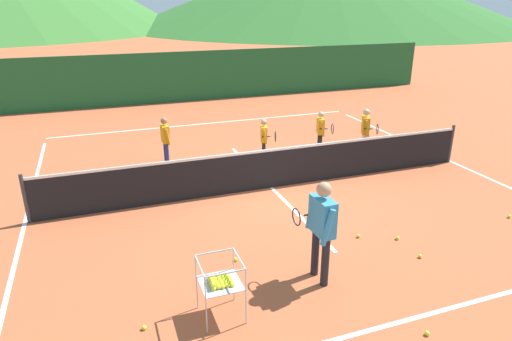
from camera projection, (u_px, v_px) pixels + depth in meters
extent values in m
plane|color=#B25633|center=(271.00, 187.00, 10.79)|extent=(120.00, 120.00, 0.00)
cube|color=white|center=(404.00, 321.00, 6.35)|extent=(10.72, 0.08, 0.01)
cube|color=white|center=(208.00, 123.00, 16.22)|extent=(10.72, 0.08, 0.01)
cube|color=white|center=(25.00, 223.00, 9.09)|extent=(0.08, 11.25, 0.01)
cube|color=white|center=(451.00, 161.00, 12.49)|extent=(0.08, 11.25, 0.01)
cube|color=white|center=(271.00, 187.00, 10.79)|extent=(0.08, 6.25, 0.01)
cylinder|color=#333338|center=(25.00, 199.00, 8.93)|extent=(0.08, 0.08, 1.05)
cylinder|color=#333338|center=(451.00, 144.00, 12.28)|extent=(0.08, 0.08, 1.05)
cube|color=black|center=(272.00, 170.00, 10.63)|extent=(10.45, 0.02, 0.92)
cube|color=white|center=(272.00, 150.00, 10.45)|extent=(10.45, 0.03, 0.06)
cylinder|color=black|center=(325.00, 262.00, 7.01)|extent=(0.13, 0.13, 0.84)
cylinder|color=black|center=(315.00, 252.00, 7.29)|extent=(0.13, 0.13, 0.84)
cube|color=#338CBF|center=(323.00, 216.00, 6.89)|extent=(0.25, 0.51, 0.59)
sphere|color=tan|center=(324.00, 189.00, 6.73)|extent=(0.23, 0.23, 0.23)
cylinder|color=#338CBF|center=(328.00, 227.00, 6.63)|extent=(0.23, 0.10, 0.58)
cylinder|color=#338CBF|center=(311.00, 211.00, 7.14)|extent=(0.18, 0.09, 0.58)
torus|color=#262628|center=(296.00, 217.00, 7.07)|extent=(0.03, 0.29, 0.29)
cylinder|color=black|center=(310.00, 214.00, 7.16)|extent=(0.22, 0.03, 0.03)
cylinder|color=navy|center=(166.00, 152.00, 12.24)|extent=(0.10, 0.10, 0.65)
cylinder|color=navy|center=(167.00, 155.00, 12.03)|extent=(0.10, 0.10, 0.65)
cube|color=orange|center=(165.00, 134.00, 11.94)|extent=(0.19, 0.39, 0.46)
sphere|color=#996B4C|center=(164.00, 121.00, 11.81)|extent=(0.18, 0.18, 0.18)
cylinder|color=orange|center=(166.00, 132.00, 12.16)|extent=(0.18, 0.07, 0.45)
cylinder|color=orange|center=(168.00, 137.00, 11.76)|extent=(0.14, 0.07, 0.45)
cylinder|color=black|center=(263.00, 150.00, 12.46)|extent=(0.09, 0.09, 0.60)
cylinder|color=black|center=(264.00, 153.00, 12.24)|extent=(0.09, 0.09, 0.60)
cube|color=orange|center=(264.00, 134.00, 12.16)|extent=(0.27, 0.39, 0.42)
sphere|color=tan|center=(264.00, 122.00, 12.05)|extent=(0.17, 0.17, 0.17)
cylinder|color=orange|center=(265.00, 133.00, 12.37)|extent=(0.17, 0.11, 0.41)
cylinder|color=orange|center=(265.00, 137.00, 11.98)|extent=(0.14, 0.10, 0.41)
torus|color=#262628|center=(275.00, 136.00, 11.99)|extent=(0.11, 0.28, 0.29)
cylinder|color=black|center=(266.00, 137.00, 11.98)|extent=(0.22, 0.10, 0.03)
cylinder|color=black|center=(319.00, 143.00, 13.07)|extent=(0.09, 0.09, 0.62)
cylinder|color=black|center=(320.00, 145.00, 12.85)|extent=(0.09, 0.09, 0.62)
cube|color=orange|center=(321.00, 126.00, 12.77)|extent=(0.28, 0.41, 0.44)
sphere|color=#DBAD84|center=(321.00, 115.00, 12.65)|extent=(0.17, 0.17, 0.17)
cylinder|color=orange|center=(321.00, 125.00, 12.98)|extent=(0.18, 0.12, 0.43)
cylinder|color=orange|center=(323.00, 129.00, 12.58)|extent=(0.14, 0.10, 0.43)
torus|color=#262628|center=(332.00, 129.00, 12.59)|extent=(0.11, 0.28, 0.29)
cylinder|color=black|center=(324.00, 129.00, 12.58)|extent=(0.22, 0.10, 0.03)
cylinder|color=silver|center=(363.00, 143.00, 12.91)|extent=(0.10, 0.10, 0.68)
cylinder|color=silver|center=(364.00, 146.00, 12.67)|extent=(0.10, 0.10, 0.68)
cube|color=orange|center=(365.00, 125.00, 12.58)|extent=(0.35, 0.45, 0.48)
sphere|color=#DBAD84|center=(367.00, 112.00, 12.45)|extent=(0.19, 0.19, 0.19)
cylinder|color=orange|center=(367.00, 124.00, 12.80)|extent=(0.20, 0.15, 0.47)
cylinder|color=orange|center=(368.00, 128.00, 12.37)|extent=(0.16, 0.13, 0.47)
torus|color=#262628|center=(377.00, 129.00, 12.35)|extent=(0.15, 0.27, 0.29)
cylinder|color=black|center=(368.00, 129.00, 12.38)|extent=(0.21, 0.12, 0.03)
cylinder|color=#B7B7BC|center=(197.00, 282.00, 6.46)|extent=(0.02, 0.02, 0.89)
cylinder|color=#B7B7BC|center=(234.00, 275.00, 6.64)|extent=(0.02, 0.02, 0.89)
cylinder|color=#B7B7BC|center=(206.00, 306.00, 5.97)|extent=(0.02, 0.02, 0.89)
cylinder|color=#B7B7BC|center=(246.00, 297.00, 6.15)|extent=(0.02, 0.02, 0.89)
cube|color=#B7B7BC|center=(220.00, 283.00, 6.27)|extent=(0.56, 0.56, 0.01)
cube|color=#B7B7BC|center=(214.00, 252.00, 6.39)|extent=(0.56, 0.02, 0.02)
cube|color=#B7B7BC|center=(225.00, 273.00, 5.90)|extent=(0.56, 0.02, 0.02)
cube|color=#B7B7BC|center=(200.00, 266.00, 6.06)|extent=(0.02, 0.56, 0.02)
cube|color=#B7B7BC|center=(239.00, 258.00, 6.23)|extent=(0.02, 0.56, 0.02)
sphere|color=yellow|center=(214.00, 288.00, 6.10)|extent=(0.07, 0.07, 0.07)
sphere|color=yellow|center=(213.00, 285.00, 6.16)|extent=(0.07, 0.07, 0.07)
sphere|color=yellow|center=(211.00, 283.00, 6.21)|extent=(0.07, 0.07, 0.07)
sphere|color=yellow|center=(210.00, 280.00, 6.27)|extent=(0.07, 0.07, 0.07)
sphere|color=yellow|center=(209.00, 278.00, 6.33)|extent=(0.07, 0.07, 0.07)
sphere|color=yellow|center=(219.00, 287.00, 6.13)|extent=(0.07, 0.07, 0.07)
sphere|color=yellow|center=(217.00, 285.00, 6.19)|extent=(0.07, 0.07, 0.07)
sphere|color=yellow|center=(216.00, 282.00, 6.23)|extent=(0.07, 0.07, 0.07)
sphere|color=yellow|center=(214.00, 279.00, 6.29)|extent=(0.07, 0.07, 0.07)
sphere|color=yellow|center=(213.00, 277.00, 6.35)|extent=(0.07, 0.07, 0.07)
sphere|color=yellow|center=(223.00, 287.00, 6.14)|extent=(0.07, 0.07, 0.07)
sphere|color=yellow|center=(222.00, 283.00, 6.20)|extent=(0.07, 0.07, 0.07)
sphere|color=yellow|center=(220.00, 281.00, 6.25)|extent=(0.07, 0.07, 0.07)
sphere|color=yellow|center=(219.00, 279.00, 6.31)|extent=(0.07, 0.07, 0.07)
sphere|color=yellow|center=(218.00, 276.00, 6.37)|extent=(0.07, 0.07, 0.07)
sphere|color=yellow|center=(227.00, 285.00, 6.17)|extent=(0.07, 0.07, 0.07)
sphere|color=yellow|center=(226.00, 283.00, 6.22)|extent=(0.07, 0.07, 0.07)
sphere|color=yellow|center=(225.00, 280.00, 6.28)|extent=(0.07, 0.07, 0.07)
sphere|color=yellow|center=(224.00, 278.00, 6.34)|extent=(0.07, 0.07, 0.07)
sphere|color=yellow|center=(223.00, 275.00, 6.39)|extent=(0.07, 0.07, 0.07)
sphere|color=yellow|center=(232.00, 285.00, 6.18)|extent=(0.07, 0.07, 0.07)
sphere|color=yellow|center=(231.00, 282.00, 6.24)|extent=(0.07, 0.07, 0.07)
sphere|color=yellow|center=(230.00, 279.00, 6.30)|extent=(0.07, 0.07, 0.07)
sphere|color=yellow|center=(228.00, 276.00, 6.35)|extent=(0.07, 0.07, 0.07)
sphere|color=yellow|center=(227.00, 274.00, 6.41)|extent=(0.07, 0.07, 0.07)
sphere|color=yellow|center=(213.00, 285.00, 6.09)|extent=(0.07, 0.07, 0.07)
sphere|color=yellow|center=(213.00, 282.00, 6.14)|extent=(0.07, 0.07, 0.07)
sphere|color=yellow|center=(211.00, 280.00, 6.20)|extent=(0.07, 0.07, 0.07)
sphere|color=yellow|center=(210.00, 277.00, 6.25)|extent=(0.07, 0.07, 0.07)
sphere|color=yellow|center=(397.00, 238.00, 8.47)|extent=(0.07, 0.07, 0.07)
sphere|color=yellow|center=(235.00, 259.00, 7.78)|extent=(0.07, 0.07, 0.07)
sphere|color=yellow|center=(358.00, 236.00, 8.54)|extent=(0.07, 0.07, 0.07)
sphere|color=yellow|center=(144.00, 327.00, 6.18)|extent=(0.07, 0.07, 0.07)
sphere|color=yellow|center=(509.00, 216.00, 9.31)|extent=(0.07, 0.07, 0.07)
sphere|color=yellow|center=(427.00, 333.00, 6.08)|extent=(0.07, 0.07, 0.07)
sphere|color=yellow|center=(420.00, 256.00, 7.88)|extent=(0.07, 0.07, 0.07)
cube|color=#1E5B2D|center=(184.00, 77.00, 19.30)|extent=(23.58, 0.08, 2.12)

